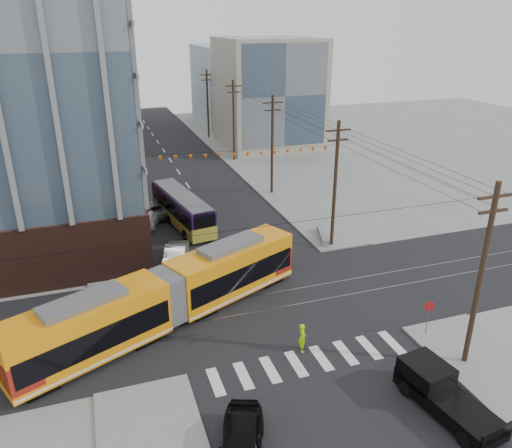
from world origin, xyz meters
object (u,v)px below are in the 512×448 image
at_px(city_bus, 182,209).
at_px(black_sedan, 242,442).
at_px(pickup_truck, 449,398).
at_px(streetcar, 167,297).

xyz_separation_m(city_bus, black_sedan, (-2.86, -28.51, -0.74)).
xyz_separation_m(city_bus, pickup_truck, (7.73, -29.26, -0.60)).
relative_size(city_bus, black_sedan, 2.28).
height_order(streetcar, pickup_truck, streetcar).
height_order(streetcar, city_bus, streetcar).
distance_m(streetcar, black_sedan, 11.95).
distance_m(streetcar, city_bus, 17.22).
bearing_deg(city_bus, streetcar, -113.91).
height_order(city_bus, black_sedan, city_bus).
bearing_deg(streetcar, city_bus, 51.22).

